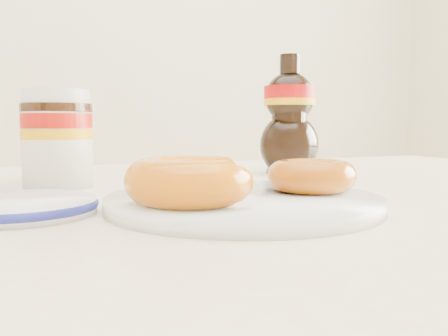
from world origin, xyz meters
name	(u,v)px	position (x,y,z in m)	size (l,w,h in m)	color
dining_table	(223,257)	(0.00, 0.10, 0.67)	(1.40, 0.90, 0.75)	beige
plate	(243,202)	(-0.03, -0.04, 0.76)	(0.26, 0.26, 0.01)	white
donut_bitten	(190,181)	(-0.09, -0.06, 0.78)	(0.11, 0.11, 0.04)	#C5600B
donut_whole	(312,176)	(0.04, -0.03, 0.78)	(0.09, 0.09, 0.03)	#A4460A
nutella_jar	(57,135)	(-0.19, 0.20, 0.82)	(0.09, 0.09, 0.12)	white
syrup_bottle	(289,115)	(0.18, 0.25, 0.85)	(0.10, 0.08, 0.19)	black
dark_jar	(47,149)	(-0.20, 0.28, 0.80)	(0.06, 0.06, 0.09)	black
blue_rim_saucer	(18,206)	(-0.23, 0.01, 0.76)	(0.14, 0.14, 0.01)	white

